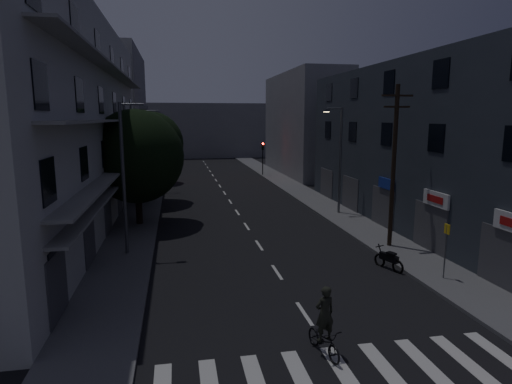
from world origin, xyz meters
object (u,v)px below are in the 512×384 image
object	(u,v)px
motorcycle	(389,260)
cyclist	(324,332)
utility_pole	(394,163)
bus_stop_sign	(446,241)

from	to	relation	value
motorcycle	cyclist	size ratio (longest dim) A/B	0.78
utility_pole	bus_stop_sign	distance (m)	5.96
utility_pole	cyclist	distance (m)	13.16
bus_stop_sign	motorcycle	xyz separation A→B (m)	(-1.71, 1.90, -1.42)
motorcycle	cyclist	xyz separation A→B (m)	(-5.74, -6.75, 0.30)
motorcycle	utility_pole	bearing A→B (deg)	41.69
utility_pole	cyclist	size ratio (longest dim) A/B	3.97
cyclist	utility_pole	bearing A→B (deg)	40.30
bus_stop_sign	motorcycle	world-z (taller)	bus_stop_sign
bus_stop_sign	cyclist	world-z (taller)	bus_stop_sign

